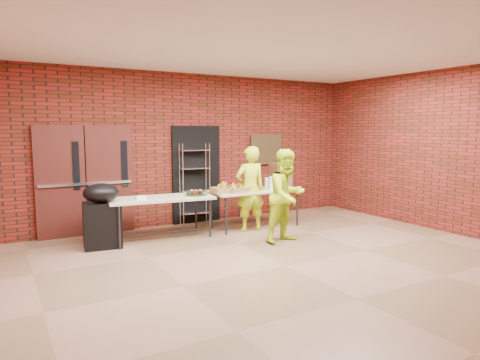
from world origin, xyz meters
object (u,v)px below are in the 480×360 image
wire_rack (195,184)px  covered_grill (102,215)px  coffee_dispenser (280,175)px  volunteer_woman (250,189)px  table_left (161,201)px  volunteer_man (287,196)px  table_right (255,193)px

wire_rack → covered_grill: (-2.14, -0.90, -0.31)m
wire_rack → coffee_dispenser: wire_rack is taller
coffee_dispenser → volunteer_woman: (-0.93, -0.28, -0.20)m
wire_rack → table_left: size_ratio=0.87×
coffee_dispenser → covered_grill: coffee_dispenser is taller
wire_rack → volunteer_man: size_ratio=1.03×
covered_grill → volunteer_woman: volunteer_woman is taller
table_right → covered_grill: 3.09m
table_right → volunteer_woman: 0.36m
table_right → coffee_dispenser: 0.76m
covered_grill → volunteer_man: volunteer_man is taller
table_right → volunteer_man: (-0.12, -1.27, 0.12)m
wire_rack → volunteer_man: (0.83, -2.18, -0.03)m
table_left → table_right: size_ratio=1.02×
table_right → volunteer_man: bearing=-94.0°
wire_rack → table_right: (0.95, -0.91, -0.14)m
wire_rack → coffee_dispenser: 1.85m
wire_rack → table_left: wire_rack is taller
table_left → volunteer_man: bearing=-28.2°
table_right → coffee_dispenser: size_ratio=3.76×
table_left → volunteer_man: size_ratio=1.18×
covered_grill → table_right: bearing=7.0°
coffee_dispenser → wire_rack: bearing=152.7°
table_left → coffee_dispenser: 2.73m
coffee_dispenser → table_left: bearing=-179.2°
wire_rack → coffee_dispenser: bearing=-19.6°
coffee_dispenser → covered_grill: (-3.77, -0.06, -0.49)m
wire_rack → table_right: bearing=-35.8°
volunteer_man → covered_grill: bearing=147.2°
table_right → volunteer_man: 1.28m
wire_rack → table_left: bearing=-132.9°
covered_grill → volunteer_man: size_ratio=0.67×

